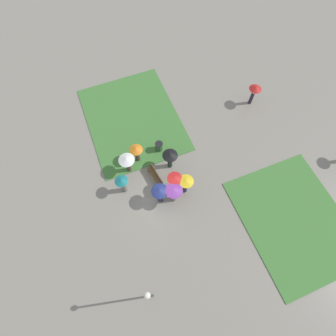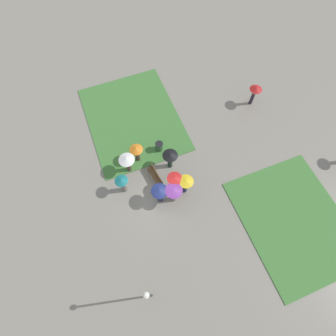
% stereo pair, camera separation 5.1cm
% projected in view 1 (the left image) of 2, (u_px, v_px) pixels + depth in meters
% --- Properties ---
extents(ground_plane, '(90.00, 90.00, 0.00)m').
position_uv_depth(ground_plane, '(159.00, 197.00, 18.73)').
color(ground_plane, gray).
extents(lawn_patch_near, '(9.27, 7.25, 0.06)m').
position_uv_depth(lawn_patch_near, '(133.00, 119.00, 21.75)').
color(lawn_patch_near, '#427A38').
rests_on(lawn_patch_near, ground_plane).
extents(lawn_patch_far, '(8.44, 6.78, 0.06)m').
position_uv_depth(lawn_patch_far, '(294.00, 220.00, 17.99)').
color(lawn_patch_far, '#427A38').
rests_on(lawn_patch_far, ground_plane).
extents(park_bench, '(1.78, 0.64, 0.90)m').
position_uv_depth(park_bench, '(156.00, 176.00, 18.97)').
color(park_bench, brown).
rests_on(park_bench, ground_plane).
extents(lamp_post, '(0.32, 0.32, 4.82)m').
position_uv_depth(lamp_post, '(149.00, 296.00, 13.20)').
color(lamp_post, '#2D2D30').
rests_on(lamp_post, ground_plane).
extents(trash_bin, '(0.60, 0.60, 0.86)m').
position_uv_depth(trash_bin, '(159.00, 147.00, 20.10)').
color(trash_bin, '#335638').
rests_on(trash_bin, ground_plane).
extents(crowd_person_navy, '(1.13, 1.13, 1.93)m').
position_uv_depth(crowd_person_navy, '(160.00, 192.00, 17.42)').
color(crowd_person_navy, '#282D47').
rests_on(crowd_person_navy, ground_plane).
extents(crowd_person_white, '(1.15, 1.15, 1.87)m').
position_uv_depth(crowd_person_white, '(127.00, 161.00, 18.42)').
color(crowd_person_white, '#47382D').
rests_on(crowd_person_white, ground_plane).
extents(crowd_person_orange, '(0.98, 0.98, 1.76)m').
position_uv_depth(crowd_person_orange, '(136.00, 151.00, 18.93)').
color(crowd_person_orange, '#47382D').
rests_on(crowd_person_orange, ground_plane).
extents(crowd_person_black, '(1.11, 1.11, 1.86)m').
position_uv_depth(crowd_person_black, '(170.00, 157.00, 18.63)').
color(crowd_person_black, '#1E3328').
rests_on(crowd_person_black, ground_plane).
extents(crowd_person_red, '(1.03, 1.03, 1.97)m').
position_uv_depth(crowd_person_red, '(175.00, 180.00, 17.74)').
color(crowd_person_red, '#1E3328').
rests_on(crowd_person_red, ground_plane).
extents(crowd_person_teal, '(0.91, 0.91, 1.82)m').
position_uv_depth(crowd_person_teal, '(122.00, 184.00, 17.95)').
color(crowd_person_teal, slate).
rests_on(crowd_person_teal, ground_plane).
extents(crowd_person_purple, '(1.18, 1.18, 1.95)m').
position_uv_depth(crowd_person_purple, '(174.00, 192.00, 17.38)').
color(crowd_person_purple, slate).
rests_on(crowd_person_purple, ground_plane).
extents(crowd_person_yellow, '(1.03, 1.03, 1.91)m').
position_uv_depth(crowd_person_yellow, '(186.00, 183.00, 17.74)').
color(crowd_person_yellow, '#282D47').
rests_on(crowd_person_yellow, ground_plane).
extents(lone_walker_mid_plaza, '(1.00, 1.00, 1.95)m').
position_uv_depth(lone_walker_mid_plaza, '(255.00, 91.00, 21.19)').
color(lone_walker_mid_plaza, '#2D2333').
rests_on(lone_walker_mid_plaza, ground_plane).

